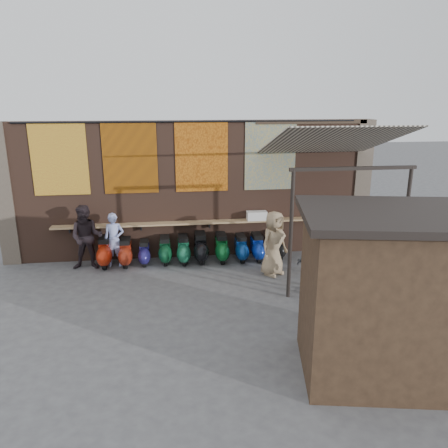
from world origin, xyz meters
The scene contains 35 objects.
ground centered at (0.00, 0.00, 0.00)m, with size 70.00×70.00×0.00m, color #474749.
brick_wall centered at (0.00, 2.70, 2.00)m, with size 10.00×0.40×4.00m, color brown.
pier_left centered at (-5.20, 2.70, 2.00)m, with size 0.50×0.50×4.00m, color #4C4238.
pier_right centered at (5.20, 2.70, 2.00)m, with size 0.50×0.50×4.00m, color #4C4238.
eating_counter centered at (0.00, 2.33, 1.10)m, with size 8.00×0.32×0.05m, color #9E7A51.
shelf_box centered at (1.90, 2.30, 1.25)m, with size 0.59×0.27×0.26m, color white.
tapestry_redgold centered at (-3.60, 2.48, 3.00)m, with size 1.50×0.02×2.00m, color #9B3416.
tapestry_sun centered at (-1.70, 2.48, 3.00)m, with size 1.50×0.02×2.00m, color orange.
tapestry_orange centered at (0.30, 2.48, 3.00)m, with size 1.50×0.02×2.00m, color #C16A18.
tapestry_multi centered at (2.30, 2.48, 3.00)m, with size 1.50×0.02×2.00m, color #295E99.
hang_rail centered at (0.00, 2.47, 3.98)m, with size 0.06×0.06×9.50m, color black.
scooter_stool_0 centered at (-2.51, 2.04, 0.42)m, with size 0.39×0.87×0.83m, color #B4250D, non-canonical shape.
scooter_stool_1 centered at (-1.94, 2.00, 0.39)m, with size 0.36×0.81×0.77m, color maroon, non-canonical shape.
scooter_stool_2 centered at (-1.42, 2.01, 0.34)m, with size 0.32×0.72×0.68m, color navy, non-canonical shape.
scooter_stool_3 centered at (-0.83, 2.04, 0.38)m, with size 0.36×0.81×0.77m, color #0D4325, non-canonical shape.
scooter_stool_4 centered at (-0.30, 2.00, 0.39)m, with size 0.37×0.82×0.78m, color #196544, non-canonical shape.
scooter_stool_5 centered at (0.20, 2.01, 0.42)m, with size 0.40×0.89×0.84m, color black, non-canonical shape.
scooter_stool_6 centered at (0.80, 1.99, 0.40)m, with size 0.38×0.85×0.81m, color #0C5524, non-canonical shape.
scooter_stool_7 centered at (1.38, 1.97, 0.38)m, with size 0.36×0.79×0.75m, color navy, non-canonical shape.
scooter_stool_8 centered at (1.86, 1.96, 0.38)m, with size 0.36×0.81×0.77m, color #0E2B9B, non-canonical shape.
scooter_stool_9 centered at (2.49, 2.03, 0.39)m, with size 0.37×0.82×0.78m, color black, non-canonical shape.
diner_left centered at (-2.24, 2.00, 0.77)m, with size 0.56×0.37×1.54m, color #949FD7.
diner_right centered at (-2.95, 1.88, 0.91)m, with size 0.89×0.69×1.83m, color black.
shopper_navy centered at (2.75, -0.50, 0.75)m, with size 0.88×0.37×1.50m, color black.
shopper_grey centered at (2.94, -0.09, 0.77)m, with size 1.00×0.57×1.54m, color #4C4D51.
shopper_tan centered at (2.06, 0.81, 0.88)m, with size 0.86×0.56×1.76m, color #9E8665.
market_stall centered at (2.83, -3.71, 1.39)m, with size 2.57×1.92×2.78m, color black.
stall_roof centered at (2.83, -3.71, 2.84)m, with size 2.87×2.21×0.12m, color black.
stall_sign centered at (3.02, -2.73, 2.02)m, with size 1.20×0.04×0.50m, color gold.
stall_shelf centered at (3.02, -2.73, 1.01)m, with size 2.13×0.10×0.06m, color #473321.
awning_canvas centered at (3.50, 0.90, 3.55)m, with size 3.20×3.40×0.03m, color beige.
awning_ledger centered at (3.50, 2.49, 3.95)m, with size 3.30×0.08×0.12m, color #33261C.
awning_header centered at (3.50, -0.60, 3.08)m, with size 3.00×0.08×0.08m, color black.
awning_post_left centered at (2.10, -0.60, 1.55)m, with size 0.09×0.09×3.10m, color black.
awning_post_right centered at (4.90, -0.60, 1.55)m, with size 0.09×0.09×3.10m, color black.
Camera 1 is at (-0.68, -9.94, 4.62)m, focal length 35.00 mm.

